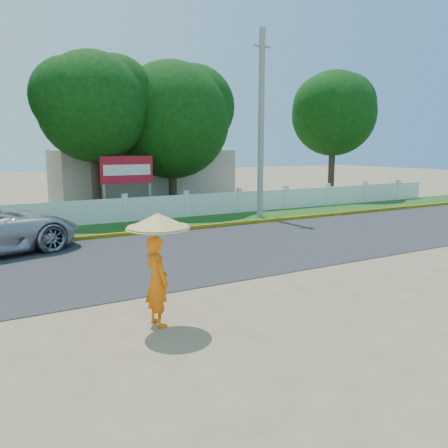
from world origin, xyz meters
name	(u,v)px	position (x,y,z in m)	size (l,w,h in m)	color
ground	(266,292)	(0.00, 0.00, 0.00)	(120.00, 120.00, 0.00)	#9E8460
road	(186,252)	(0.00, 4.50, 0.01)	(60.00, 7.00, 0.02)	#38383A
grass_verge	(135,227)	(0.00, 9.75, 0.01)	(60.00, 3.50, 0.03)	#2D601E
curb	(149,232)	(0.00, 8.05, 0.08)	(40.00, 0.18, 0.16)	yellow
fence	(125,210)	(0.00, 11.20, 0.55)	(40.00, 0.10, 1.10)	silver
building_near	(140,177)	(3.00, 18.00, 1.60)	(10.00, 6.00, 3.20)	#B7AD99
utility_pole	(261,126)	(6.05, 9.34, 4.32)	(0.28, 0.28, 8.65)	gray
monk_with_parasol	(157,253)	(-2.83, -0.58, 1.38)	(1.17, 1.17, 2.12)	orange
billboard	(127,173)	(0.48, 12.30, 2.14)	(2.50, 0.13, 2.95)	gray
tree_row	(100,113)	(-0.17, 14.36, 5.01)	(36.19, 7.64, 8.55)	#473828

